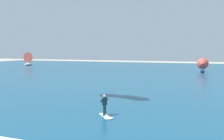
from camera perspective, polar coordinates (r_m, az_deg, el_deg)
ocean at (r=57.17m, az=13.09°, el=-0.73°), size 160.00×90.00×0.10m
shoreline_foam at (r=16.23m, az=-22.01°, el=-14.61°), size 72.25×2.62×0.01m
kitesurfer at (r=19.61m, az=-1.54°, el=-8.81°), size 1.73×1.83×1.67m
sailboat_leading at (r=88.26m, az=-18.35°, el=2.48°), size 3.62×4.24×4.89m
sailboat_mid_left at (r=61.35m, az=19.98°, el=1.10°), size 2.64×3.13×3.69m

